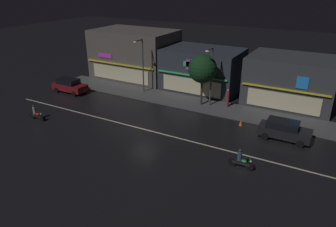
{
  "coord_description": "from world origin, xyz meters",
  "views": [
    {
      "loc": [
        14.57,
        -21.52,
        12.71
      ],
      "look_at": [
        2.01,
        0.93,
        1.65
      ],
      "focal_mm": 33.58,
      "sensor_mm": 36.0,
      "label": 1
    }
  ],
  "objects_px": {
    "parked_car_near_kerb": "(70,85)",
    "parked_car_trailing": "(284,130)",
    "motorcycle_following": "(241,160)",
    "streetlamp_west": "(142,61)",
    "traffic_cone": "(241,123)",
    "motorcycle_lead": "(36,114)",
    "pedestrian_on_sidewalk": "(227,99)",
    "streetlamp_mid": "(210,72)"
  },
  "relations": [
    {
      "from": "parked_car_near_kerb",
      "to": "parked_car_trailing",
      "type": "xyz_separation_m",
      "value": [
        24.98,
        0.04,
        0.0
      ]
    },
    {
      "from": "motorcycle_following",
      "to": "streetlamp_west",
      "type": "bearing_deg",
      "value": -30.85
    },
    {
      "from": "parked_car_trailing",
      "to": "traffic_cone",
      "type": "height_order",
      "value": "parked_car_trailing"
    },
    {
      "from": "motorcycle_following",
      "to": "motorcycle_lead",
      "type": "bearing_deg",
      "value": 6.98
    },
    {
      "from": "motorcycle_lead",
      "to": "parked_car_trailing",
      "type": "bearing_deg",
      "value": -167.18
    },
    {
      "from": "pedestrian_on_sidewalk",
      "to": "motorcycle_following",
      "type": "distance_m",
      "value": 11.66
    },
    {
      "from": "parked_car_near_kerb",
      "to": "motorcycle_lead",
      "type": "relative_size",
      "value": 2.26
    },
    {
      "from": "motorcycle_following",
      "to": "traffic_cone",
      "type": "xyz_separation_m",
      "value": [
        -2.13,
        7.05,
        -0.36
      ]
    },
    {
      "from": "streetlamp_mid",
      "to": "traffic_cone",
      "type": "relative_size",
      "value": 11.4
    },
    {
      "from": "pedestrian_on_sidewalk",
      "to": "parked_car_near_kerb",
      "type": "bearing_deg",
      "value": -80.71
    },
    {
      "from": "streetlamp_mid",
      "to": "motorcycle_lead",
      "type": "height_order",
      "value": "streetlamp_mid"
    },
    {
      "from": "streetlamp_west",
      "to": "parked_car_near_kerb",
      "type": "relative_size",
      "value": 1.47
    },
    {
      "from": "streetlamp_mid",
      "to": "motorcycle_following",
      "type": "relative_size",
      "value": 3.3
    },
    {
      "from": "parked_car_near_kerb",
      "to": "parked_car_trailing",
      "type": "height_order",
      "value": "same"
    },
    {
      "from": "motorcycle_lead",
      "to": "streetlamp_mid",
      "type": "bearing_deg",
      "value": -146.18
    },
    {
      "from": "streetlamp_west",
      "to": "motorcycle_following",
      "type": "bearing_deg",
      "value": -33.74
    },
    {
      "from": "parked_car_trailing",
      "to": "streetlamp_west",
      "type": "bearing_deg",
      "value": -13.19
    },
    {
      "from": "streetlamp_west",
      "to": "pedestrian_on_sidewalk",
      "type": "xyz_separation_m",
      "value": [
        10.48,
        0.45,
        -2.87
      ]
    },
    {
      "from": "motorcycle_lead",
      "to": "traffic_cone",
      "type": "bearing_deg",
      "value": -160.96
    },
    {
      "from": "streetlamp_west",
      "to": "motorcycle_lead",
      "type": "distance_m",
      "value": 12.97
    },
    {
      "from": "parked_car_trailing",
      "to": "motorcycle_lead",
      "type": "height_order",
      "value": "parked_car_trailing"
    },
    {
      "from": "streetlamp_west",
      "to": "motorcycle_lead",
      "type": "relative_size",
      "value": 3.33
    },
    {
      "from": "streetlamp_west",
      "to": "motorcycle_lead",
      "type": "height_order",
      "value": "streetlamp_west"
    },
    {
      "from": "motorcycle_following",
      "to": "parked_car_trailing",
      "type": "bearing_deg",
      "value": -103.93
    },
    {
      "from": "pedestrian_on_sidewalk",
      "to": "parked_car_near_kerb",
      "type": "distance_m",
      "value": 18.89
    },
    {
      "from": "streetlamp_mid",
      "to": "motorcycle_lead",
      "type": "bearing_deg",
      "value": -139.84
    },
    {
      "from": "parked_car_near_kerb",
      "to": "traffic_cone",
      "type": "bearing_deg",
      "value": -177.5
    },
    {
      "from": "parked_car_near_kerb",
      "to": "parked_car_trailing",
      "type": "distance_m",
      "value": 24.98
    },
    {
      "from": "parked_car_near_kerb",
      "to": "streetlamp_west",
      "type": "bearing_deg",
      "value": -152.79
    },
    {
      "from": "streetlamp_west",
      "to": "parked_car_near_kerb",
      "type": "bearing_deg",
      "value": -152.79
    },
    {
      "from": "parked_car_near_kerb",
      "to": "motorcycle_following",
      "type": "distance_m",
      "value": 23.91
    },
    {
      "from": "streetlamp_west",
      "to": "streetlamp_mid",
      "type": "distance_m",
      "value": 8.69
    },
    {
      "from": "streetlamp_west",
      "to": "streetlamp_mid",
      "type": "bearing_deg",
      "value": -1.76
    },
    {
      "from": "streetlamp_west",
      "to": "parked_car_near_kerb",
      "type": "xyz_separation_m",
      "value": [
        -7.87,
        -4.05,
        -3.05
      ]
    },
    {
      "from": "parked_car_near_kerb",
      "to": "motorcycle_lead",
      "type": "bearing_deg",
      "value": 112.35
    },
    {
      "from": "streetlamp_west",
      "to": "traffic_cone",
      "type": "bearing_deg",
      "value": -13.42
    },
    {
      "from": "motorcycle_lead",
      "to": "traffic_cone",
      "type": "xyz_separation_m",
      "value": [
        17.87,
        8.48,
        -0.36
      ]
    },
    {
      "from": "traffic_cone",
      "to": "streetlamp_mid",
      "type": "bearing_deg",
      "value": 147.13
    },
    {
      "from": "streetlamp_west",
      "to": "motorcycle_lead",
      "type": "bearing_deg",
      "value": -112.29
    },
    {
      "from": "parked_car_near_kerb",
      "to": "traffic_cone",
      "type": "relative_size",
      "value": 7.82
    },
    {
      "from": "streetlamp_mid",
      "to": "motorcycle_lead",
      "type": "distance_m",
      "value": 17.89
    },
    {
      "from": "pedestrian_on_sidewalk",
      "to": "streetlamp_west",
      "type": "bearing_deg",
      "value": -92.03
    }
  ]
}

